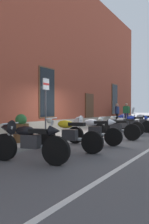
{
  "coord_description": "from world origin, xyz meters",
  "views": [
    {
      "loc": [
        -8.89,
        -4.94,
        1.28
      ],
      "look_at": [
        0.44,
        0.85,
        1.13
      ],
      "focal_mm": 36.34,
      "sensor_mm": 36.0,
      "label": 1
    }
  ],
  "objects": [
    {
      "name": "ground_plane",
      "position": [
        0.0,
        0.0,
        0.0
      ],
      "size": [
        140.0,
        140.0,
        0.0
      ],
      "primitive_type": "plane",
      "color": "#4C4C4F"
    },
    {
      "name": "sidewalk",
      "position": [
        0.0,
        1.11,
        0.06
      ],
      "size": [
        32.93,
        2.21,
        0.13
      ],
      "primitive_type": "cube",
      "color": "gray",
      "rests_on": "ground_plane"
    },
    {
      "name": "brick_pub_facade",
      "position": [
        -0.0,
        4.92,
        4.57
      ],
      "size": [
        26.93,
        5.52,
        9.16
      ],
      "color": "brown",
      "rests_on": "ground_plane"
    },
    {
      "name": "motorcycle_black_sport",
      "position": [
        -4.93,
        -1.13,
        0.55
      ],
      "size": [
        0.68,
        2.06,
        1.01
      ],
      "color": "black",
      "rests_on": "ground_plane"
    },
    {
      "name": "motorcycle_yellow_naked",
      "position": [
        -3.24,
        -1.2,
        0.5
      ],
      "size": [
        0.62,
        2.19,
        1.01
      ],
      "color": "black",
      "rests_on": "ground_plane"
    },
    {
      "name": "motorcycle_white_sport",
      "position": [
        -1.67,
        -1.19,
        0.57
      ],
      "size": [
        0.62,
        2.06,
        1.05
      ],
      "color": "black",
      "rests_on": "ground_plane"
    },
    {
      "name": "motorcycle_black_naked",
      "position": [
        0.07,
        -1.35,
        0.48
      ],
      "size": [
        0.62,
        2.17,
        0.94
      ],
      "color": "black",
      "rests_on": "ground_plane"
    },
    {
      "name": "motorcycle_grey_naked",
      "position": [
        1.75,
        -1.14,
        0.47
      ],
      "size": [
        0.62,
        2.03,
        0.92
      ],
      "color": "black",
      "rests_on": "ground_plane"
    },
    {
      "name": "motorcycle_blue_sport",
      "position": [
        3.36,
        -1.06,
        0.56
      ],
      "size": [
        0.72,
        2.11,
        1.03
      ],
      "color": "black",
      "rests_on": "ground_plane"
    },
    {
      "name": "motorcycle_silver_touring",
      "position": [
        5.04,
        -1.31,
        0.57
      ],
      "size": [
        0.62,
        2.05,
        1.37
      ],
      "color": "black",
      "rests_on": "ground_plane"
    },
    {
      "name": "pedestrian_blue_top",
      "position": [
        7.96,
        1.57,
        1.01
      ],
      "size": [
        0.45,
        0.43,
        1.58
      ],
      "color": "black",
      "rests_on": "sidewalk"
    },
    {
      "name": "pedestrian_striped_shirt",
      "position": [
        8.92,
        1.15,
        1.05
      ],
      "size": [
        0.22,
        0.59,
        1.64
      ],
      "color": "#1E1E4C",
      "rests_on": "sidewalk"
    },
    {
      "name": "parking_sign",
      "position": [
        -1.95,
        0.69,
        1.67
      ],
      "size": [
        0.36,
        0.07,
        2.38
      ],
      "color": "#4C4C51",
      "rests_on": "sidewalk"
    },
    {
      "name": "barrel_planter",
      "position": [
        -3.15,
        0.82,
        0.56
      ],
      "size": [
        0.57,
        0.57,
        0.98
      ],
      "color": "brown",
      "rests_on": "sidewalk"
    }
  ]
}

